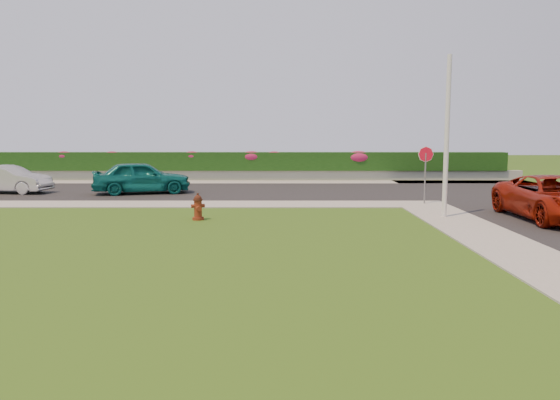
{
  "coord_description": "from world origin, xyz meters",
  "views": [
    {
      "loc": [
        1.35,
        -12.59,
        2.82
      ],
      "look_at": [
        1.34,
        3.17,
        0.9
      ],
      "focal_mm": 35.0,
      "sensor_mm": 36.0,
      "label": 1
    }
  ],
  "objects_px": {
    "suv_red": "(555,198)",
    "fire_hydrant": "(198,207)",
    "stop_sign": "(426,162)",
    "sedan_teal": "(142,177)",
    "utility_pole": "(447,137)",
    "sedan_silver": "(8,179)"
  },
  "relations": [
    {
      "from": "sedan_silver",
      "to": "stop_sign",
      "type": "relative_size",
      "value": 1.69
    },
    {
      "from": "utility_pole",
      "to": "stop_sign",
      "type": "bearing_deg",
      "value": 85.68
    },
    {
      "from": "fire_hydrant",
      "to": "suv_red",
      "type": "distance_m",
      "value": 11.57
    },
    {
      "from": "fire_hydrant",
      "to": "stop_sign",
      "type": "bearing_deg",
      "value": 5.44
    },
    {
      "from": "sedan_teal",
      "to": "stop_sign",
      "type": "height_order",
      "value": "stop_sign"
    },
    {
      "from": "suv_red",
      "to": "sedan_teal",
      "type": "xyz_separation_m",
      "value": [
        -15.34,
        7.96,
        0.04
      ]
    },
    {
      "from": "suv_red",
      "to": "fire_hydrant",
      "type": "bearing_deg",
      "value": 178.37
    },
    {
      "from": "fire_hydrant",
      "to": "stop_sign",
      "type": "xyz_separation_m",
      "value": [
        8.49,
        4.0,
        1.29
      ]
    },
    {
      "from": "suv_red",
      "to": "sedan_teal",
      "type": "relative_size",
      "value": 1.16
    },
    {
      "from": "fire_hydrant",
      "to": "sedan_silver",
      "type": "relative_size",
      "value": 0.22
    },
    {
      "from": "suv_red",
      "to": "stop_sign",
      "type": "bearing_deg",
      "value": 125.36
    },
    {
      "from": "fire_hydrant",
      "to": "utility_pole",
      "type": "bearing_deg",
      "value": -16.66
    },
    {
      "from": "suv_red",
      "to": "sedan_teal",
      "type": "distance_m",
      "value": 17.28
    },
    {
      "from": "utility_pole",
      "to": "sedan_teal",
      "type": "bearing_deg",
      "value": 149.01
    },
    {
      "from": "sedan_teal",
      "to": "utility_pole",
      "type": "bearing_deg",
      "value": -135.76
    },
    {
      "from": "suv_red",
      "to": "sedan_silver",
      "type": "relative_size",
      "value": 1.31
    },
    {
      "from": "suv_red",
      "to": "stop_sign",
      "type": "height_order",
      "value": "stop_sign"
    },
    {
      "from": "sedan_teal",
      "to": "stop_sign",
      "type": "xyz_separation_m",
      "value": [
        12.27,
        -3.65,
        0.91
      ]
    },
    {
      "from": "sedan_silver",
      "to": "sedan_teal",
      "type": "bearing_deg",
      "value": -83.68
    },
    {
      "from": "stop_sign",
      "to": "suv_red",
      "type": "bearing_deg",
      "value": -35.5
    },
    {
      "from": "fire_hydrant",
      "to": "sedan_silver",
      "type": "xyz_separation_m",
      "value": [
        -10.12,
        7.82,
        0.27
      ]
    },
    {
      "from": "sedan_teal",
      "to": "sedan_silver",
      "type": "xyz_separation_m",
      "value": [
        -6.35,
        0.17,
        -0.11
      ]
    }
  ]
}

